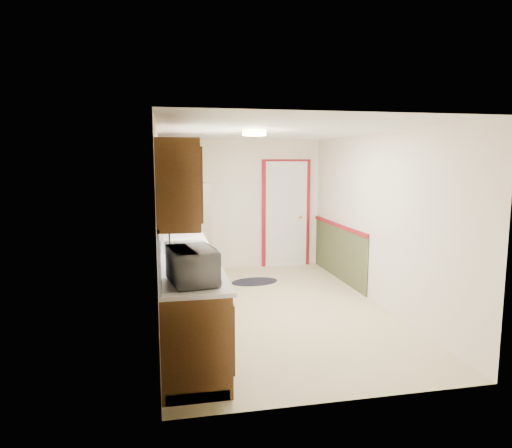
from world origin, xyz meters
name	(u,v)px	position (x,y,z in m)	size (l,w,h in m)	color
room_shell	(273,222)	(0.00, 0.00, 1.20)	(3.20, 5.20, 2.52)	beige
kitchen_run	(182,259)	(-1.24, -0.29, 0.81)	(0.63, 4.00, 2.20)	#3E240E
back_wall_trim	(297,221)	(0.99, 2.21, 0.89)	(1.12, 2.30, 2.08)	maroon
ceiling_fixture	(254,133)	(-0.30, -0.20, 2.36)	(0.30, 0.30, 0.06)	#FFD88C
microwave	(193,262)	(-1.20, -1.91, 1.13)	(0.56, 0.31, 0.38)	white
refrigerator	(189,230)	(-1.02, 2.05, 0.82)	(0.74, 0.72, 1.64)	#B7B7BC
rug	(255,282)	(0.02, 1.39, 0.01)	(0.79, 0.51, 0.01)	black
cooktop	(180,228)	(-1.19, 1.40, 0.95)	(0.50, 0.60, 0.02)	black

